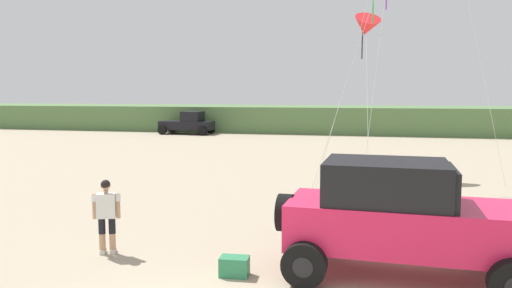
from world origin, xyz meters
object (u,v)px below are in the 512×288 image
person_watching (107,212)px  kite_orange_streamer (366,27)px  distant_pickup (188,123)px  cooler_box (234,266)px  jeep (400,216)px

person_watching → kite_orange_streamer: kite_orange_streamer is taller
person_watching → distant_pickup: 31.81m
cooler_box → distant_pickup: bearing=108.7°
distant_pickup → jeep: bearing=-62.1°
person_watching → cooler_box: 3.25m
cooler_box → distant_pickup: 33.48m
jeep → person_watching: (-6.22, -0.11, -0.26)m
jeep → distant_pickup: (-16.00, 30.16, -0.26)m
person_watching → distant_pickup: distant_pickup is taller
kite_orange_streamer → cooler_box: bearing=-99.7°
cooler_box → kite_orange_streamer: kite_orange_streamer is taller
distant_pickup → kite_orange_streamer: (15.15, -17.66, 5.50)m
jeep → distant_pickup: size_ratio=1.05×
kite_orange_streamer → person_watching: bearing=-113.1°
person_watching → kite_orange_streamer: (5.37, 12.61, 5.50)m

